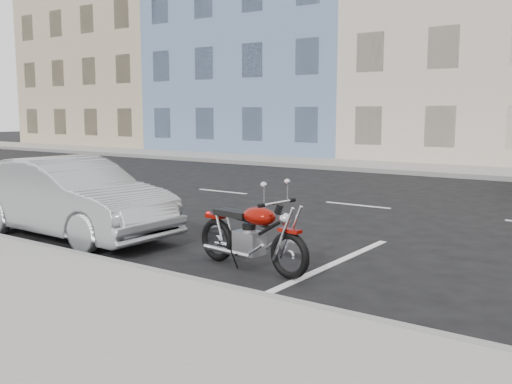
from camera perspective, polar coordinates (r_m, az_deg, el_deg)
ground at (r=12.62m, az=18.33°, el=-2.11°), size 120.00×120.00×0.00m
sidewalk_far at (r=22.43m, az=12.83°, el=2.48°), size 80.00×3.40×0.15m
curb_far at (r=20.88m, az=11.01°, el=2.16°), size 80.00×0.12×0.16m
bldg_far_west at (r=41.10m, az=-11.03°, el=13.15°), size 12.00×12.00×12.00m
bldg_blue at (r=33.56m, az=3.71°, el=15.37°), size 12.00×12.00×13.00m
motorcycle at (r=7.24m, az=3.54°, el=-5.32°), size 1.95×0.64×0.98m
sedan_silver at (r=10.20m, az=-18.07°, el=-0.53°), size 4.12×1.48×1.35m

